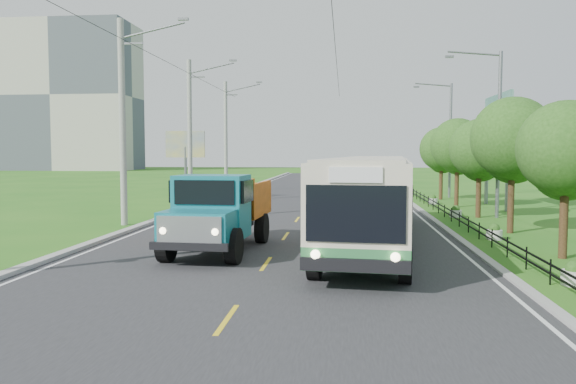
# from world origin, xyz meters

# --- Properties ---
(ground) EXTENTS (240.00, 240.00, 0.00)m
(ground) POSITION_xyz_m (0.00, 0.00, 0.00)
(ground) COLOR #256518
(ground) RESTS_ON ground
(road) EXTENTS (14.00, 120.00, 0.02)m
(road) POSITION_xyz_m (0.00, 20.00, 0.01)
(road) COLOR #28282B
(road) RESTS_ON ground
(curb_left) EXTENTS (0.40, 120.00, 0.15)m
(curb_left) POSITION_xyz_m (-7.20, 20.00, 0.07)
(curb_left) COLOR #9E9E99
(curb_left) RESTS_ON ground
(curb_right) EXTENTS (0.30, 120.00, 0.10)m
(curb_right) POSITION_xyz_m (7.15, 20.00, 0.05)
(curb_right) COLOR #9E9E99
(curb_right) RESTS_ON ground
(edge_line_left) EXTENTS (0.12, 120.00, 0.00)m
(edge_line_left) POSITION_xyz_m (-6.65, 20.00, 0.02)
(edge_line_left) COLOR silver
(edge_line_left) RESTS_ON road
(edge_line_right) EXTENTS (0.12, 120.00, 0.00)m
(edge_line_right) POSITION_xyz_m (6.65, 20.00, 0.02)
(edge_line_right) COLOR silver
(edge_line_right) RESTS_ON road
(centre_dash) EXTENTS (0.12, 2.20, 0.00)m
(centre_dash) POSITION_xyz_m (0.00, 0.00, 0.02)
(centre_dash) COLOR yellow
(centre_dash) RESTS_ON road
(railing_right) EXTENTS (0.04, 40.00, 0.60)m
(railing_right) POSITION_xyz_m (8.00, 14.00, 0.30)
(railing_right) COLOR black
(railing_right) RESTS_ON ground
(pole_near) EXTENTS (3.51, 0.32, 10.00)m
(pole_near) POSITION_xyz_m (-8.26, 9.00, 5.09)
(pole_near) COLOR gray
(pole_near) RESTS_ON ground
(pole_mid) EXTENTS (3.51, 0.32, 10.00)m
(pole_mid) POSITION_xyz_m (-8.26, 21.00, 5.09)
(pole_mid) COLOR gray
(pole_mid) RESTS_ON ground
(pole_far) EXTENTS (3.51, 0.32, 10.00)m
(pole_far) POSITION_xyz_m (-8.26, 33.00, 5.09)
(pole_far) COLOR gray
(pole_far) RESTS_ON ground
(tree_second) EXTENTS (3.18, 3.26, 5.30)m
(tree_second) POSITION_xyz_m (9.86, 2.14, 3.52)
(tree_second) COLOR #382314
(tree_second) RESTS_ON ground
(tree_third) EXTENTS (3.60, 3.62, 6.00)m
(tree_third) POSITION_xyz_m (9.86, 8.14, 3.99)
(tree_third) COLOR #382314
(tree_third) RESTS_ON ground
(tree_fourth) EXTENTS (3.24, 3.31, 5.40)m
(tree_fourth) POSITION_xyz_m (9.86, 14.14, 3.59)
(tree_fourth) COLOR #382314
(tree_fourth) RESTS_ON ground
(tree_fifth) EXTENTS (3.48, 3.52, 5.80)m
(tree_fifth) POSITION_xyz_m (9.86, 20.14, 3.85)
(tree_fifth) COLOR #382314
(tree_fifth) RESTS_ON ground
(tree_back) EXTENTS (3.30, 3.36, 5.50)m
(tree_back) POSITION_xyz_m (9.86, 26.14, 3.65)
(tree_back) COLOR #382314
(tree_back) RESTS_ON ground
(streetlight_mid) EXTENTS (3.02, 0.20, 9.07)m
(streetlight_mid) POSITION_xyz_m (10.64, 14.00, 4.90)
(streetlight_mid) COLOR slate
(streetlight_mid) RESTS_ON ground
(streetlight_far) EXTENTS (3.02, 0.20, 9.07)m
(streetlight_far) POSITION_xyz_m (10.64, 28.00, 4.90)
(streetlight_far) COLOR slate
(streetlight_far) RESTS_ON ground
(planter_front) EXTENTS (0.64, 0.64, 0.67)m
(planter_front) POSITION_xyz_m (8.60, -2.00, 0.29)
(planter_front) COLOR silver
(planter_front) RESTS_ON ground
(planter_near) EXTENTS (0.64, 0.64, 0.67)m
(planter_near) POSITION_xyz_m (8.60, 6.00, 0.29)
(planter_near) COLOR silver
(planter_near) RESTS_ON ground
(planter_mid) EXTENTS (0.64, 0.64, 0.67)m
(planter_mid) POSITION_xyz_m (8.60, 14.00, 0.29)
(planter_mid) COLOR silver
(planter_mid) RESTS_ON ground
(planter_far) EXTENTS (0.64, 0.64, 0.67)m
(planter_far) POSITION_xyz_m (8.60, 22.00, 0.29)
(planter_far) COLOR silver
(planter_far) RESTS_ON ground
(billboard_left) EXTENTS (3.00, 0.20, 5.20)m
(billboard_left) POSITION_xyz_m (-9.50, 24.00, 3.87)
(billboard_left) COLOR slate
(billboard_left) RESTS_ON ground
(billboard_right) EXTENTS (0.24, 6.00, 7.30)m
(billboard_right) POSITION_xyz_m (12.30, 20.00, 5.34)
(billboard_right) COLOR slate
(billboard_right) RESTS_ON ground
(apartment_near) EXTENTS (28.00, 14.00, 30.00)m
(apartment_near) POSITION_xyz_m (-55.00, 95.00, 15.00)
(apartment_near) COLOR #B7B2A3
(apartment_near) RESTS_ON ground
(apartment_far) EXTENTS (24.00, 14.00, 26.00)m
(apartment_far) POSITION_xyz_m (-80.00, 120.00, 13.00)
(apartment_far) COLOR #B7B2A3
(apartment_far) RESTS_ON ground
(bus) EXTENTS (4.36, 17.19, 3.28)m
(bus) POSITION_xyz_m (3.56, 4.77, 1.97)
(bus) COLOR #2F7740
(bus) RESTS_ON ground
(dump_truck) EXTENTS (2.96, 6.79, 2.79)m
(dump_truck) POSITION_xyz_m (-2.00, 2.23, 1.58)
(dump_truck) COLOR #157381
(dump_truck) RESTS_ON ground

